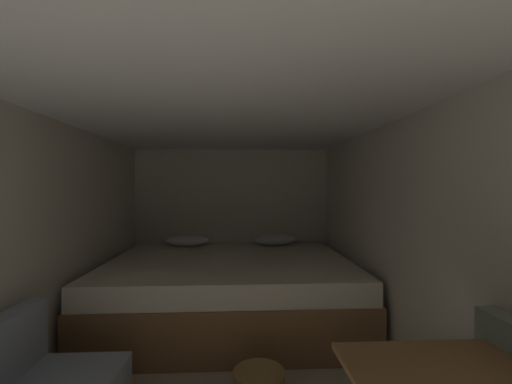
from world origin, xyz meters
name	(u,v)px	position (x,y,z in m)	size (l,w,h in m)	color
wall_back	(232,220)	(0.00, 4.07, 0.99)	(2.78, 0.05, 1.98)	beige
wall_left	(18,256)	(-1.37, 1.71, 0.99)	(0.05, 4.67, 1.98)	beige
wall_right	(418,252)	(1.37, 1.71, 0.99)	(0.05, 4.67, 1.98)	beige
ceiling_slab	(224,106)	(0.00, 1.71, 2.00)	(2.78, 4.67, 0.05)	white
bed	(230,288)	(0.00, 3.01, 0.34)	(2.56, 1.98, 0.83)	brown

